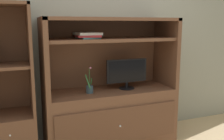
# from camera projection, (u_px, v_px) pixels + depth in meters

# --- Properties ---
(painted_rear_wall) EXTENTS (6.00, 0.10, 2.80)m
(painted_rear_wall) POSITION_uv_depth(u_px,v_px,m) (101.00, 30.00, 3.20)
(painted_rear_wall) COLOR gray
(painted_rear_wall) RESTS_ON ground_plane
(media_console) EXTENTS (1.57, 0.59, 1.54)m
(media_console) POSITION_uv_depth(u_px,v_px,m) (110.00, 104.00, 3.05)
(media_console) COLOR brown
(media_console) RESTS_ON ground_plane
(tv_monitor) EXTENTS (0.52, 0.19, 0.36)m
(tv_monitor) POSITION_uv_depth(u_px,v_px,m) (127.00, 73.00, 3.03)
(tv_monitor) COLOR black
(tv_monitor) RESTS_ON media_console
(potted_plant) EXTENTS (0.08, 0.11, 0.30)m
(potted_plant) POSITION_uv_depth(u_px,v_px,m) (90.00, 89.00, 2.86)
(potted_plant) COLOR #384C56
(potted_plant) RESTS_ON media_console
(magazine_stack) EXTENTS (0.28, 0.35, 0.07)m
(magazine_stack) POSITION_uv_depth(u_px,v_px,m) (87.00, 35.00, 2.79)
(magazine_stack) COLOR teal
(magazine_stack) RESTS_ON media_console
(bookshelf_tall) EXTENTS (0.52, 0.49, 1.68)m
(bookshelf_tall) POSITION_uv_depth(u_px,v_px,m) (9.00, 114.00, 2.64)
(bookshelf_tall) COLOR brown
(bookshelf_tall) RESTS_ON ground_plane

